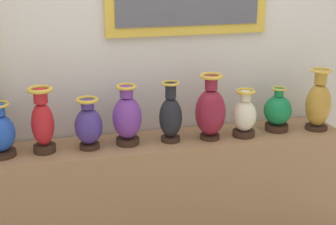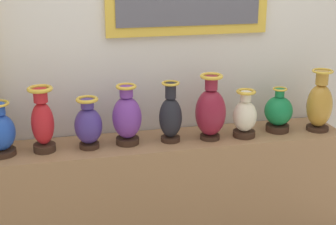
{
  "view_description": "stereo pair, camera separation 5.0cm",
  "coord_description": "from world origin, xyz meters",
  "px_view_note": "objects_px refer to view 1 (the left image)",
  "views": [
    {
      "loc": [
        -0.72,
        -2.85,
        1.95
      ],
      "look_at": [
        0.0,
        0.0,
        0.99
      ],
      "focal_mm": 53.95,
      "sensor_mm": 36.0,
      "label": 1
    },
    {
      "loc": [
        -0.67,
        -2.86,
        1.95
      ],
      "look_at": [
        0.0,
        0.0,
        0.99
      ],
      "focal_mm": 53.95,
      "sensor_mm": 36.0,
      "label": 2
    }
  ],
  "objects_px": {
    "vase_sapphire": "(0,133)",
    "vase_ochre": "(318,103)",
    "vase_violet": "(127,117)",
    "vase_burgundy": "(210,111)",
    "vase_onyx": "(171,116)",
    "vase_emerald": "(278,112)",
    "vase_indigo": "(88,125)",
    "vase_ivory": "(244,116)",
    "vase_crimson": "(43,122)"
  },
  "relations": [
    {
      "from": "vase_sapphire",
      "to": "vase_ochre",
      "type": "xyz_separation_m",
      "value": [
        1.98,
        -0.04,
        0.04
      ]
    },
    {
      "from": "vase_violet",
      "to": "vase_burgundy",
      "type": "distance_m",
      "value": 0.52
    },
    {
      "from": "vase_onyx",
      "to": "vase_burgundy",
      "type": "distance_m",
      "value": 0.25
    },
    {
      "from": "vase_onyx",
      "to": "vase_emerald",
      "type": "relative_size",
      "value": 1.3
    },
    {
      "from": "vase_indigo",
      "to": "vase_onyx",
      "type": "distance_m",
      "value": 0.5
    },
    {
      "from": "vase_indigo",
      "to": "vase_onyx",
      "type": "height_order",
      "value": "vase_onyx"
    },
    {
      "from": "vase_burgundy",
      "to": "vase_ivory",
      "type": "height_order",
      "value": "vase_burgundy"
    },
    {
      "from": "vase_sapphire",
      "to": "vase_indigo",
      "type": "bearing_deg",
      "value": -0.55
    },
    {
      "from": "vase_sapphire",
      "to": "vase_crimson",
      "type": "xyz_separation_m",
      "value": [
        0.24,
        0.0,
        0.04
      ]
    },
    {
      "from": "vase_ivory",
      "to": "vase_crimson",
      "type": "bearing_deg",
      "value": 178.17
    },
    {
      "from": "vase_ivory",
      "to": "vase_emerald",
      "type": "height_order",
      "value": "vase_ivory"
    },
    {
      "from": "vase_violet",
      "to": "vase_ivory",
      "type": "bearing_deg",
      "value": -3.62
    },
    {
      "from": "vase_onyx",
      "to": "vase_emerald",
      "type": "height_order",
      "value": "vase_onyx"
    },
    {
      "from": "vase_ivory",
      "to": "vase_emerald",
      "type": "distance_m",
      "value": 0.25
    },
    {
      "from": "vase_violet",
      "to": "vase_ochre",
      "type": "height_order",
      "value": "vase_ochre"
    },
    {
      "from": "vase_indigo",
      "to": "vase_onyx",
      "type": "xyz_separation_m",
      "value": [
        0.5,
        -0.0,
        0.01
      ]
    },
    {
      "from": "vase_emerald",
      "to": "vase_ochre",
      "type": "bearing_deg",
      "value": -9.48
    },
    {
      "from": "vase_burgundy",
      "to": "vase_ochre",
      "type": "bearing_deg",
      "value": -0.65
    },
    {
      "from": "vase_ivory",
      "to": "vase_ochre",
      "type": "relative_size",
      "value": 0.75
    },
    {
      "from": "vase_onyx",
      "to": "vase_ochre",
      "type": "distance_m",
      "value": 0.98
    },
    {
      "from": "vase_violet",
      "to": "vase_indigo",
      "type": "bearing_deg",
      "value": -176.41
    },
    {
      "from": "vase_sapphire",
      "to": "vase_burgundy",
      "type": "distance_m",
      "value": 1.25
    },
    {
      "from": "vase_ivory",
      "to": "vase_onyx",
      "type": "bearing_deg",
      "value": 176.45
    },
    {
      "from": "vase_violet",
      "to": "vase_ochre",
      "type": "bearing_deg",
      "value": -2.1
    },
    {
      "from": "vase_crimson",
      "to": "vase_ochre",
      "type": "bearing_deg",
      "value": -1.26
    },
    {
      "from": "vase_burgundy",
      "to": "vase_crimson",
      "type": "bearing_deg",
      "value": 178.29
    },
    {
      "from": "vase_burgundy",
      "to": "vase_emerald",
      "type": "distance_m",
      "value": 0.48
    },
    {
      "from": "vase_sapphire",
      "to": "vase_onyx",
      "type": "distance_m",
      "value": 1.0
    },
    {
      "from": "vase_sapphire",
      "to": "vase_burgundy",
      "type": "relative_size",
      "value": 0.76
    },
    {
      "from": "vase_crimson",
      "to": "vase_ivory",
      "type": "height_order",
      "value": "vase_crimson"
    },
    {
      "from": "vase_emerald",
      "to": "vase_onyx",
      "type": "bearing_deg",
      "value": -178.77
    },
    {
      "from": "vase_sapphire",
      "to": "vase_indigo",
      "type": "height_order",
      "value": "vase_sapphire"
    },
    {
      "from": "vase_indigo",
      "to": "vase_violet",
      "type": "relative_size",
      "value": 0.84
    },
    {
      "from": "vase_onyx",
      "to": "vase_ochre",
      "type": "xyz_separation_m",
      "value": [
        0.98,
        -0.03,
        0.02
      ]
    },
    {
      "from": "vase_sapphire",
      "to": "vase_burgundy",
      "type": "xyz_separation_m",
      "value": [
        1.25,
        -0.03,
        0.04
      ]
    },
    {
      "from": "vase_sapphire",
      "to": "vase_emerald",
      "type": "height_order",
      "value": "vase_sapphire"
    },
    {
      "from": "vase_violet",
      "to": "vase_emerald",
      "type": "bearing_deg",
      "value": -0.11
    },
    {
      "from": "vase_sapphire",
      "to": "vase_violet",
      "type": "xyz_separation_m",
      "value": [
        0.73,
        0.01,
        0.03
      ]
    },
    {
      "from": "vase_ivory",
      "to": "vase_emerald",
      "type": "bearing_deg",
      "value": 10.21
    },
    {
      "from": "vase_onyx",
      "to": "vase_indigo",
      "type": "bearing_deg",
      "value": 179.68
    },
    {
      "from": "vase_crimson",
      "to": "vase_violet",
      "type": "bearing_deg",
      "value": 0.86
    },
    {
      "from": "vase_ivory",
      "to": "vase_sapphire",
      "type": "bearing_deg",
      "value": 178.56
    },
    {
      "from": "vase_burgundy",
      "to": "vase_emerald",
      "type": "bearing_deg",
      "value": 4.31
    },
    {
      "from": "vase_burgundy",
      "to": "vase_onyx",
      "type": "bearing_deg",
      "value": 175.37
    },
    {
      "from": "vase_burgundy",
      "to": "vase_ivory",
      "type": "xyz_separation_m",
      "value": [
        0.22,
        -0.01,
        -0.05
      ]
    },
    {
      "from": "vase_sapphire",
      "to": "vase_violet",
      "type": "distance_m",
      "value": 0.73
    },
    {
      "from": "vase_sapphire",
      "to": "vase_crimson",
      "type": "height_order",
      "value": "vase_crimson"
    },
    {
      "from": "vase_onyx",
      "to": "vase_ivory",
      "type": "xyz_separation_m",
      "value": [
        0.47,
        -0.03,
        -0.03
      ]
    },
    {
      "from": "vase_crimson",
      "to": "vase_indigo",
      "type": "height_order",
      "value": "vase_crimson"
    },
    {
      "from": "vase_crimson",
      "to": "vase_onyx",
      "type": "distance_m",
      "value": 0.76
    }
  ]
}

